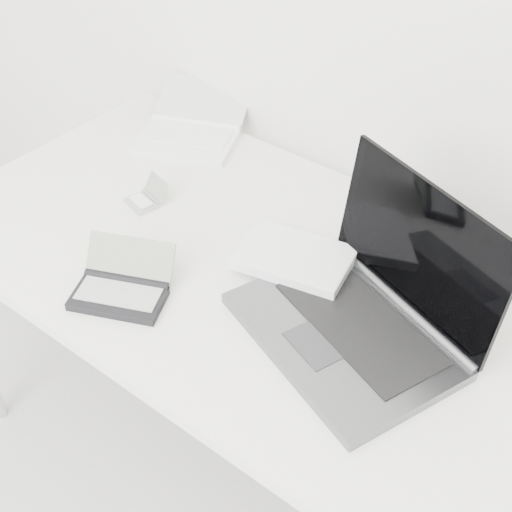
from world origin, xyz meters
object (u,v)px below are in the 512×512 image
Objects in this scene: desk at (279,290)px; netbook_open_white at (191,129)px; laptop_large at (352,300)px; palmtop_charcoal at (122,288)px.

desk is 4.03× the size of netbook_open_white.
desk is at bearing -164.96° from laptop_large.
netbook_open_white is (-0.52, 0.30, 0.07)m from desk.
desk is 2.76× the size of laptop_large.
desk is at bearing -53.47° from netbook_open_white.
netbook_open_white is at bearing 149.93° from desk.
laptop_large reaches higher than palmtop_charcoal.
netbook_open_white is at bearing 95.22° from palmtop_charcoal.
laptop_large is (0.19, -0.02, 0.09)m from desk.
laptop_large is at bearing 6.07° from palmtop_charcoal.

